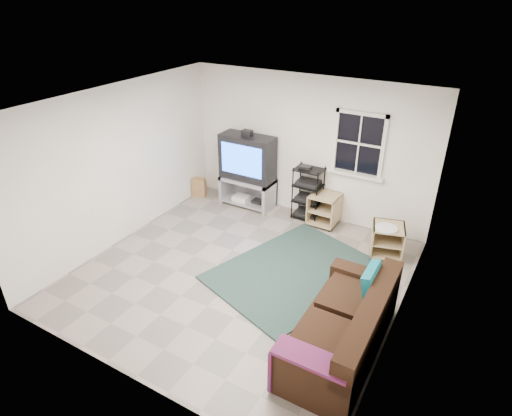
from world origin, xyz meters
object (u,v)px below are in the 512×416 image
Objects in this scene: av_rack at (308,196)px; sofa at (344,330)px; side_table_right at (387,238)px; tv_unit at (248,165)px; side_table_left at (325,208)px.

av_rack is 0.52× the size of sofa.
tv_unit is at bearing 171.75° from side_table_right.
av_rack is at bearing 121.31° from sofa.
tv_unit is 2.62× the size of side_table_left.
side_table_right is at bearing -16.89° from av_rack.
side_table_right is at bearing 92.46° from sofa.
av_rack is at bearing 3.53° from tv_unit.
side_table_right is 2.33m from sofa.
sofa is (2.95, -2.74, -0.53)m from tv_unit.
av_rack is at bearing 163.11° from side_table_right.
av_rack is 0.39m from side_table_left.
side_table_left is at bearing 1.95° from tv_unit.
tv_unit is 2.55× the size of side_table_right.
tv_unit is at bearing -178.05° from side_table_left.
side_table_left is (0.36, -0.02, -0.13)m from av_rack.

